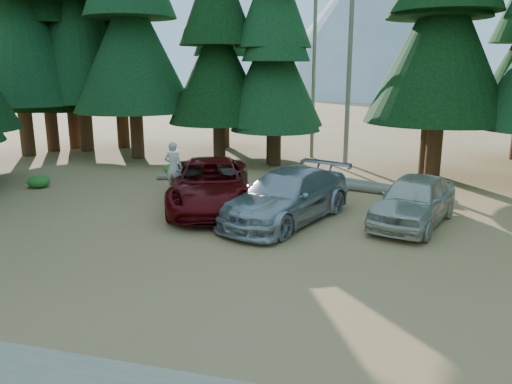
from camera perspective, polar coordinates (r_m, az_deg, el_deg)
ground at (r=12.74m, az=0.44°, el=-8.35°), size 160.00×160.00×0.00m
forest_belt_north at (r=27.01m, az=8.54°, el=3.49°), size 36.00×7.00×22.00m
snag_front at (r=26.03m, az=10.72°, el=16.29°), size 0.24×0.24×12.00m
snag_back at (r=27.73m, az=6.64°, el=14.21°), size 0.20×0.20×10.00m
mountain_peak at (r=100.11m, az=12.50°, el=18.15°), size 48.00×50.00×28.00m
red_pickup at (r=17.75m, az=-5.20°, el=0.92°), size 4.68×6.70×1.70m
silver_minivan_center at (r=16.15m, az=3.55°, el=-0.48°), size 4.10×6.08×1.64m
silver_minivan_right at (r=16.55m, az=17.62°, el=-0.86°), size 3.19×4.98×1.58m
frisbee_player at (r=17.83m, az=-9.40°, el=2.82°), size 0.66×0.45×1.81m
log_left at (r=22.77m, az=-6.42°, el=1.96°), size 3.55×2.04×0.28m
log_mid at (r=21.03m, az=14.22°, el=0.62°), size 3.24×1.71×0.28m
log_right at (r=20.39m, az=13.09°, el=0.37°), size 5.38×1.80×0.35m
shrub_far_left at (r=23.70m, az=-9.45°, el=2.62°), size 0.92×0.92×0.51m
shrub_left at (r=20.57m, az=-2.47°, el=1.09°), size 0.94×0.94×0.52m
shrub_center_left at (r=22.02m, az=-3.84°, el=2.29°), size 1.44×1.44×0.79m
shrub_center_right at (r=21.26m, az=4.54°, el=1.46°), size 0.91×0.91×0.50m
shrub_right at (r=18.80m, az=7.37°, el=-0.25°), size 0.94×0.94×0.52m
shrub_far_right at (r=21.32m, az=17.99°, el=1.00°), size 1.12×1.12×0.61m
shrub_edge_west at (r=22.67m, az=-23.60°, el=1.11°), size 0.92×0.92×0.51m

